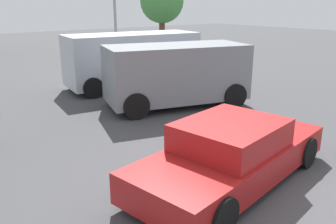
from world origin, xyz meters
The scene contains 5 objects.
ground_plane centered at (0.00, 0.00, 0.00)m, with size 80.00×80.00×0.00m, color #424244.
sedan_foreground centered at (-0.08, 0.20, 0.57)m, with size 4.76×2.49×1.22m.
van_white centered at (2.79, 8.19, 1.16)m, with size 5.47×2.73×2.15m.
suv_dark centered at (2.42, 4.96, 1.10)m, with size 4.91×3.19×2.01m.
tree_back_center centered at (10.70, 16.76, 3.41)m, with size 3.05×3.05×4.97m.
Camera 1 is at (-4.80, -3.91, 3.29)m, focal length 37.75 mm.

